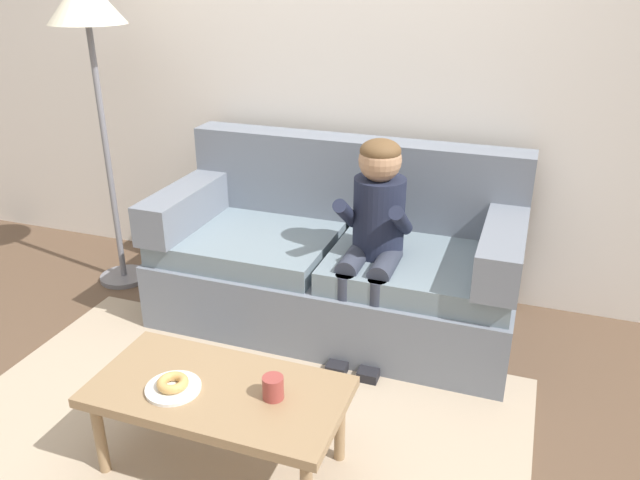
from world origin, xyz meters
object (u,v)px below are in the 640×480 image
couch (338,261)px  floor_lamp (88,22)px  toy_controller (198,363)px  mug (273,388)px  coffee_table (219,397)px  person_child (374,227)px  donut (173,383)px

couch → floor_lamp: floor_lamp is taller
toy_controller → mug: bearing=-23.6°
coffee_table → mug: bearing=4.1°
couch → person_child: bearing=-39.5°
couch → toy_controller: 0.94m
donut → person_child: bearing=67.5°
person_child → donut: size_ratio=9.18×
coffee_table → person_child: 1.16m
person_child → floor_lamp: size_ratio=0.60×
mug → toy_controller: 0.95m
person_child → toy_controller: (-0.76, -0.51, -0.65)m
coffee_table → floor_lamp: size_ratio=0.54×
toy_controller → person_child: bearing=49.7°
toy_controller → floor_lamp: floor_lamp is taller
donut → toy_controller: (-0.29, 0.62, -0.39)m
donut → toy_controller: size_ratio=0.53×
toy_controller → donut: bearing=-49.8°
toy_controller → floor_lamp: size_ratio=0.12×
couch → toy_controller: bearing=-124.8°
floor_lamp → coffee_table: bearing=-42.3°
coffee_table → person_child: person_child is taller
couch → floor_lamp: (-1.44, -0.03, 1.22)m
couch → toy_controller: size_ratio=8.58×
coffee_table → mug: size_ratio=10.87×
coffee_table → floor_lamp: 2.23m
mug → floor_lamp: floor_lamp is taller
person_child → floor_lamp: 1.92m
coffee_table → floor_lamp: floor_lamp is taller
donut → toy_controller: 0.79m
coffee_table → toy_controller: size_ratio=4.33×
mug → floor_lamp: size_ratio=0.05×
couch → coffee_table: couch is taller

